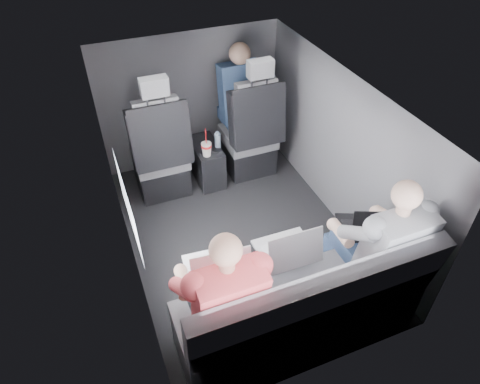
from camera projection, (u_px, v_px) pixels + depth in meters
name	position (u px, v px, depth m)	size (l,w,h in m)	color
floor	(240.00, 236.00, 3.73)	(2.60, 2.60, 0.00)	black
ceiling	(240.00, 95.00, 2.86)	(2.60, 2.60, 0.00)	#B2B2AD
panel_left	(122.00, 203.00, 3.04)	(0.02, 2.60, 1.35)	#56565B
panel_right	(340.00, 150.00, 3.55)	(0.02, 2.60, 1.35)	#56565B
panel_front	(191.00, 100.00, 4.22)	(1.80, 0.02, 1.35)	#56565B
panel_back	(327.00, 308.00, 2.37)	(1.80, 0.02, 1.35)	#56565B
side_window	(128.00, 205.00, 2.69)	(0.02, 0.75, 0.42)	white
seatbelt	(259.00, 110.00, 3.82)	(0.05, 0.01, 0.65)	black
front_seat_left	(161.00, 158.00, 3.94)	(0.52, 0.58, 1.26)	black
front_seat_right	(250.00, 138.00, 4.20)	(0.52, 0.58, 1.26)	black
center_console	(207.00, 162.00, 4.22)	(0.24, 0.48, 0.41)	black
rear_bench	(301.00, 312.00, 2.78)	(1.60, 0.57, 0.92)	#57565B
soda_cup	(207.00, 149.00, 3.92)	(0.10, 0.10, 0.29)	white
water_bottle	(218.00, 140.00, 4.02)	(0.06, 0.06, 0.17)	#9BB3D2
laptop_white	(217.00, 267.00, 2.64)	(0.39, 0.37, 0.27)	silver
laptop_silver	(288.00, 248.00, 2.76)	(0.37, 0.33, 0.26)	#B9B9BE
laptop_black	(368.00, 227.00, 2.92)	(0.41, 0.43, 0.25)	black
passenger_rear_left	(221.00, 295.00, 2.50)	(0.49, 0.61, 1.20)	#2E2E32
passenger_rear_right	(377.00, 244.00, 2.81)	(0.50, 0.62, 1.22)	navy
passenger_front_right	(240.00, 94.00, 4.15)	(0.41, 0.41, 0.83)	navy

